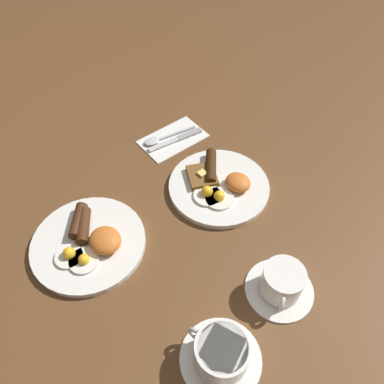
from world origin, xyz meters
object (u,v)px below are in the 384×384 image
at_px(breakfast_plate_far, 89,242).
at_px(teacup_far, 221,353).
at_px(breakfast_plate_near, 219,185).
at_px(teacup_near, 282,284).
at_px(knife, 179,138).
at_px(spoon, 158,139).

distance_m(breakfast_plate_far, teacup_far, 0.37).
distance_m(breakfast_plate_near, teacup_far, 0.41).
height_order(breakfast_plate_near, teacup_far, teacup_far).
bearing_deg(breakfast_plate_far, breakfast_plate_near, -98.80).
bearing_deg(teacup_near, teacup_far, 97.89).
bearing_deg(teacup_far, breakfast_plate_near, -40.55).
relative_size(teacup_near, knife, 0.83).
xyz_separation_m(teacup_near, knife, (0.50, -0.11, -0.03)).
bearing_deg(teacup_far, breakfast_plate_far, 10.62).
bearing_deg(teacup_near, knife, -13.04).
xyz_separation_m(knife, spoon, (0.03, 0.05, 0.00)).
xyz_separation_m(teacup_near, teacup_far, (-0.03, 0.18, 0.00)).
height_order(teacup_near, spoon, teacup_near).
xyz_separation_m(teacup_far, spoon, (0.55, -0.25, -0.02)).
bearing_deg(breakfast_plate_far, knife, -67.08).
relative_size(breakfast_plate_near, spoon, 1.57).
bearing_deg(breakfast_plate_far, spoon, -59.47).
xyz_separation_m(teacup_far, knife, (0.52, -0.30, -0.03)).
relative_size(breakfast_plate_far, teacup_near, 1.80).
relative_size(teacup_near, teacup_far, 0.93).
bearing_deg(knife, teacup_near, 84.23).
xyz_separation_m(breakfast_plate_near, teacup_near, (-0.29, 0.08, 0.02)).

